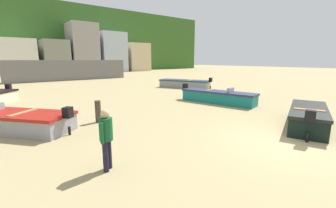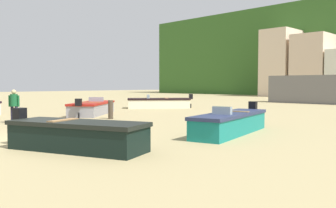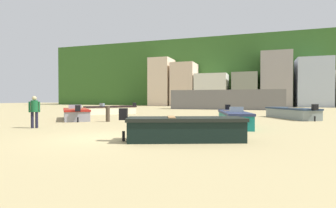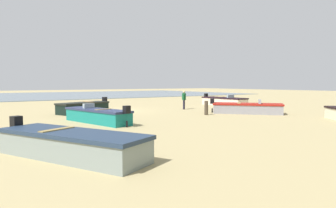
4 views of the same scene
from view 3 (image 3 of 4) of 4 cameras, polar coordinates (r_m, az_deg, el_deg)
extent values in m
plane|color=tan|center=(10.47, -12.14, -7.04)|extent=(160.00, 160.00, 0.00)
cube|color=#335E24|center=(75.35, 14.45, 5.64)|extent=(90.00, 32.00, 15.04)
cube|color=slate|center=(39.17, 12.02, 0.90)|extent=(15.55, 2.40, 2.75)
cube|color=beige|center=(59.78, -1.19, 4.56)|extent=(4.44, 6.55, 10.22)
cube|color=beige|center=(57.82, 3.46, 4.07)|extent=(4.83, 5.71, 9.02)
cube|color=silver|center=(57.15, 9.28, 2.86)|extent=(6.36, 6.95, 6.55)
cube|color=gray|center=(56.28, 15.86, 2.90)|extent=(4.78, 6.54, 6.62)
cube|color=gray|center=(56.51, 21.63, 4.77)|extent=(5.51, 6.78, 10.39)
cube|color=#ADBACC|center=(56.94, 28.13, 3.96)|extent=(5.80, 6.28, 8.95)
cube|color=#14776F|center=(15.10, 13.65, -3.27)|extent=(2.23, 5.01, 0.68)
cube|color=#262E4F|center=(15.08, 13.66, -1.76)|extent=(2.33, 5.13, 0.12)
cube|color=black|center=(17.66, 12.42, -0.76)|extent=(0.38, 0.35, 0.40)
cylinder|color=black|center=(17.70, 12.41, -3.18)|extent=(0.12, 0.12, 0.34)
cube|color=#8C9EA8|center=(14.23, 14.17, -1.12)|extent=(0.71, 0.35, 0.28)
cube|color=olive|center=(15.68, 13.33, -1.47)|extent=(1.00, 0.46, 0.08)
cube|color=gray|center=(20.58, -18.81, -2.19)|extent=(4.34, 4.76, 0.64)
cube|color=maroon|center=(20.56, -18.82, -1.13)|extent=(4.46, 4.89, 0.12)
cube|color=black|center=(17.93, -18.43, -0.87)|extent=(0.43, 0.42, 0.40)
cylinder|color=black|center=(17.97, -18.42, -3.17)|extent=(0.14, 0.14, 0.32)
cube|color=#8C9EA8|center=(21.41, -18.93, -0.51)|extent=(0.85, 0.75, 0.28)
cube|color=#9D7544|center=(19.95, -18.74, -1.05)|extent=(1.17, 1.03, 0.08)
cube|color=beige|center=(27.06, -12.00, -1.38)|extent=(4.29, 4.68, 0.66)
cube|color=black|center=(27.05, -12.00, -0.55)|extent=(4.41, 4.80, 0.12)
cube|color=black|center=(28.00, -7.08, -0.12)|extent=(0.43, 0.42, 0.40)
cylinder|color=black|center=(28.02, -7.07, -1.62)|extent=(0.14, 0.14, 0.33)
cube|color=#8C9EA8|center=(26.77, -13.68, -0.15)|extent=(0.87, 0.78, 0.28)
cube|color=#956945|center=(27.25, -10.83, -0.43)|extent=(1.21, 1.07, 0.08)
cube|color=black|center=(9.55, 3.70, -5.66)|extent=(4.16, 2.59, 0.71)
cube|color=black|center=(9.51, 3.71, -3.19)|extent=(4.28, 2.70, 0.12)
cube|color=black|center=(9.53, -9.34, -2.11)|extent=(0.37, 0.40, 0.40)
cylinder|color=black|center=(9.60, -9.33, -6.70)|extent=(0.13, 0.13, 0.35)
cube|color=#9C7143|center=(9.47, 0.72, -2.90)|extent=(0.61, 1.10, 0.08)
cube|color=gray|center=(22.42, 24.45, -1.91)|extent=(3.46, 5.12, 0.69)
cube|color=#223249|center=(22.41, 24.46, -0.88)|extent=(3.58, 5.24, 0.12)
cube|color=black|center=(20.18, 28.49, -0.60)|extent=(0.41, 0.39, 0.40)
cylinder|color=black|center=(20.21, 28.47, -2.75)|extent=(0.13, 0.13, 0.34)
cube|color=olive|center=(21.88, 25.33, -0.80)|extent=(1.19, 0.74, 0.08)
cylinder|color=#42372B|center=(17.94, -12.53, -2.05)|extent=(0.26, 0.26, 1.01)
cylinder|color=black|center=(15.26, -26.62, -3.03)|extent=(0.20, 0.20, 0.82)
cylinder|color=black|center=(15.26, -25.87, -3.03)|extent=(0.20, 0.20, 0.82)
cylinder|color=#14512A|center=(15.23, -26.27, -0.40)|extent=(0.48, 0.48, 0.58)
cylinder|color=#14512A|center=(15.24, -27.10, -0.56)|extent=(0.13, 0.13, 0.54)
cylinder|color=#14512A|center=(15.22, -25.44, -0.55)|extent=(0.13, 0.13, 0.54)
sphere|color=tan|center=(15.22, -26.28, 1.10)|extent=(0.31, 0.31, 0.22)
camera|label=1|loc=(14.02, -47.88, 6.30)|focal=23.74mm
camera|label=2|loc=(7.46, 77.60, 3.21)|focal=38.21mm
camera|label=4|loc=(31.64, 27.50, 2.37)|focal=31.85mm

